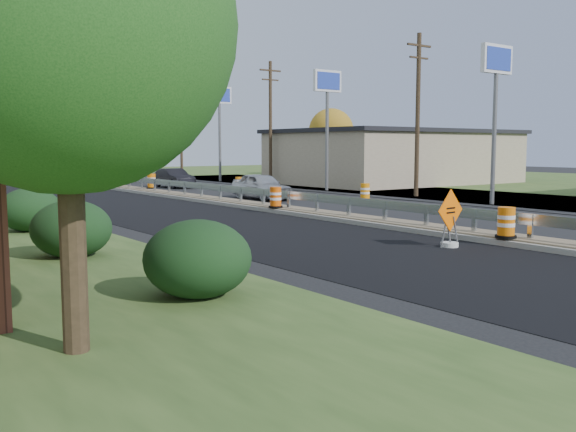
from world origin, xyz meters
TOP-DOWN VIEW (x-y plane):
  - ground at (0.00, 0.00)m, footprint 140.00×140.00m
  - grass_verge_far at (30.00, 10.00)m, footprint 40.00×120.00m
  - milled_overlay at (-4.40, 10.00)m, footprint 7.20×120.00m
  - median at (0.00, 8.00)m, footprint 1.60×55.00m
  - guardrail at (0.00, 9.00)m, footprint 0.10×46.15m
  - retail_building_near at (20.99, 20.00)m, footprint 18.50×12.50m
  - pylon_sign_south at (10.50, 3.00)m, footprint 2.20×0.30m
  - pylon_sign_mid at (10.50, 16.00)m, footprint 2.20×0.30m
  - pylon_sign_north at (10.50, 30.00)m, footprint 2.20×0.30m
  - utility_pole_smid at (11.50, 9.00)m, footprint 1.90×0.26m
  - utility_pole_nmid at (11.50, 24.00)m, footprint 1.90×0.26m
  - utility_pole_north at (11.50, 39.00)m, footprint 1.90×0.26m
  - hedge_south at (-11.00, -6.00)m, footprint 2.09×2.09m
  - hedge_mid at (-11.50, 0.00)m, footprint 2.09×2.09m
  - hedge_north at (-11.00, 6.00)m, footprint 2.09×2.09m
  - tree_near_green at (-14.00, -8.00)m, footprint 4.62×4.62m
  - tree_far_yellow at (26.00, 34.00)m, footprint 4.62×4.62m
  - caution_sign at (-2.13, -4.78)m, footprint 1.22×0.51m
  - barrel_median_near at (-0.55, -5.55)m, footprint 0.62×0.62m
  - barrel_median_mid at (-0.55, 6.23)m, footprint 0.62×0.62m
  - barrel_median_far at (0.55, 21.69)m, footprint 0.65×0.65m
  - barrel_shoulder_near at (7.35, 8.92)m, footprint 0.62×0.62m
  - barrel_shoulder_mid at (7.00, 21.46)m, footprint 0.55×0.55m
  - car_silver at (3.10, 12.77)m, footprint 1.85×4.37m
  - car_dark_mid at (3.77, 25.02)m, footprint 1.48×4.18m
  - car_dark_far at (3.06, 34.46)m, footprint 2.15×4.43m

SIDE VIEW (x-z plane):
  - ground at x=0.00m, z-range 0.00..0.00m
  - milled_overlay at x=-4.40m, z-range 0.00..0.01m
  - grass_verge_far at x=30.00m, z-range 0.00..0.03m
  - median at x=0.00m, z-range 0.00..0.23m
  - barrel_shoulder_mid at x=7.00m, z-range -0.02..0.79m
  - caution_sign at x=-2.13m, z-range -0.42..1.28m
  - barrel_shoulder_near at x=7.35m, z-range -0.02..0.90m
  - car_dark_far at x=3.06m, z-range 0.00..1.24m
  - barrel_median_near at x=-0.55m, z-range 0.21..1.12m
  - barrel_median_mid at x=-0.55m, z-range 0.21..1.12m
  - car_dark_mid at x=3.77m, z-range 0.00..1.37m
  - barrel_median_far at x=0.55m, z-range 0.21..1.17m
  - guardrail at x=0.00m, z-range 0.37..1.09m
  - car_silver at x=3.10m, z-range 0.00..1.47m
  - hedge_south at x=-11.00m, z-range 0.00..1.52m
  - hedge_mid at x=-11.50m, z-range 0.00..1.52m
  - hedge_north at x=-11.00m, z-range 0.00..1.52m
  - retail_building_near at x=20.99m, z-range 0.02..4.29m
  - tree_near_green at x=-14.00m, z-range 1.11..7.97m
  - tree_far_yellow at x=26.00m, z-range 1.11..7.97m
  - utility_pole_smid at x=11.50m, z-range 0.23..9.63m
  - utility_pole_nmid at x=11.50m, z-range 0.23..9.63m
  - utility_pole_north at x=11.50m, z-range 0.23..9.63m
  - pylon_sign_south at x=10.50m, z-range 2.53..10.43m
  - pylon_sign_mid at x=10.50m, z-range 2.53..10.43m
  - pylon_sign_north at x=10.50m, z-range 2.53..10.43m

